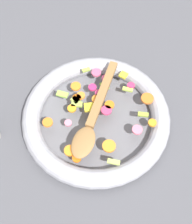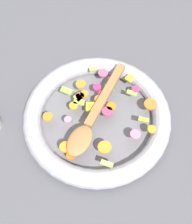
{
  "view_description": "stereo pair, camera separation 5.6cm",
  "coord_description": "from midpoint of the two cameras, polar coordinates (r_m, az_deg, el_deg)",
  "views": [
    {
      "loc": [
        0.42,
        -0.05,
        0.76
      ],
      "look_at": [
        0.0,
        0.0,
        0.05
      ],
      "focal_mm": 50.0,
      "sensor_mm": 36.0,
      "label": 1
    },
    {
      "loc": [
        0.42,
        0.0,
        0.76
      ],
      "look_at": [
        0.0,
        0.0,
        0.05
      ],
      "focal_mm": 50.0,
      "sensor_mm": 36.0,
      "label": 2
    }
  ],
  "objects": [
    {
      "name": "chopped_vegetables",
      "position": [
        0.83,
        2.27,
        0.32
      ],
      "size": [
        0.31,
        0.31,
        0.01
      ],
      "color": "orange",
      "rests_on": "skillet"
    },
    {
      "name": "wooden_spoon",
      "position": [
        0.81,
        1.21,
        -0.98
      ],
      "size": [
        0.29,
        0.17,
        0.01
      ],
      "color": "olive",
      "rests_on": "chopped_vegetables"
    },
    {
      "name": "skillet",
      "position": [
        0.85,
        1.86,
        -1.06
      ],
      "size": [
        0.4,
        0.4,
        0.05
      ],
      "color": "slate",
      "rests_on": "ground_plane"
    },
    {
      "name": "ground_plane",
      "position": [
        0.87,
        1.82,
        -1.77
      ],
      "size": [
        4.0,
        4.0,
        0.0
      ],
      "primitive_type": "plane",
      "color": "#4C4C51"
    }
  ]
}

